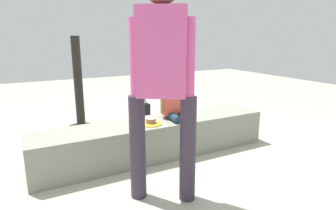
{
  "coord_description": "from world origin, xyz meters",
  "views": [
    {
      "loc": [
        -1.19,
        -2.52,
        1.21
      ],
      "look_at": [
        -0.05,
        -0.36,
        0.62
      ],
      "focal_mm": 30.47,
      "sensor_mm": 36.0,
      "label": 1
    }
  ],
  "objects": [
    {
      "name": "ground_plane",
      "position": [
        0.0,
        0.0,
        0.0
      ],
      "size": [
        12.0,
        12.0,
        0.0
      ],
      "primitive_type": "plane",
      "color": "#9F9F8E"
    },
    {
      "name": "concrete_ledge",
      "position": [
        0.0,
        0.0,
        0.19
      ],
      "size": [
        2.45,
        0.47,
        0.37
      ],
      "primitive_type": "cube",
      "color": "gray",
      "rests_on": "ground_plane"
    },
    {
      "name": "child_seated",
      "position": [
        0.21,
        0.02,
        0.58
      ],
      "size": [
        0.28,
        0.32,
        0.48
      ],
      "color": "#153044",
      "rests_on": "concrete_ledge"
    },
    {
      "name": "adult_standing",
      "position": [
        -0.3,
        -0.76,
        1.0
      ],
      "size": [
        0.43,
        0.36,
        1.67
      ],
      "color": "#362B3B",
      "rests_on": "ground_plane"
    },
    {
      "name": "cake_plate",
      "position": [
        -0.09,
        -0.07,
        0.39
      ],
      "size": [
        0.22,
        0.22,
        0.07
      ],
      "color": "yellow",
      "rests_on": "concrete_ledge"
    },
    {
      "name": "gift_bag",
      "position": [
        1.03,
        0.98,
        0.12
      ],
      "size": [
        0.18,
        0.11,
        0.28
      ],
      "color": "#59C6B2",
      "rests_on": "ground_plane"
    },
    {
      "name": "railing_post",
      "position": [
        -0.51,
        1.23,
        0.47
      ],
      "size": [
        0.36,
        0.36,
        1.22
      ],
      "color": "black",
      "rests_on": "ground_plane"
    },
    {
      "name": "water_bottle_near_gift",
      "position": [
        -0.5,
        0.74,
        0.09
      ],
      "size": [
        0.07,
        0.07,
        0.21
      ],
      "color": "silver",
      "rests_on": "ground_plane"
    },
    {
      "name": "cake_box_white",
      "position": [
        0.42,
        0.63,
        0.06
      ],
      "size": [
        0.32,
        0.3,
        0.13
      ],
      "primitive_type": "cube",
      "rotation": [
        0.0,
        0.0,
        -0.0
      ],
      "color": "white",
      "rests_on": "ground_plane"
    },
    {
      "name": "handbag_black_leather",
      "position": [
        0.34,
        1.23,
        0.13
      ],
      "size": [
        0.26,
        0.11,
        0.34
      ],
      "color": "black",
      "rests_on": "ground_plane"
    },
    {
      "name": "handbag_brown_canvas",
      "position": [
        -0.97,
        0.4,
        0.1
      ],
      "size": [
        0.28,
        0.12,
        0.3
      ],
      "color": "brown",
      "rests_on": "ground_plane"
    }
  ]
}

